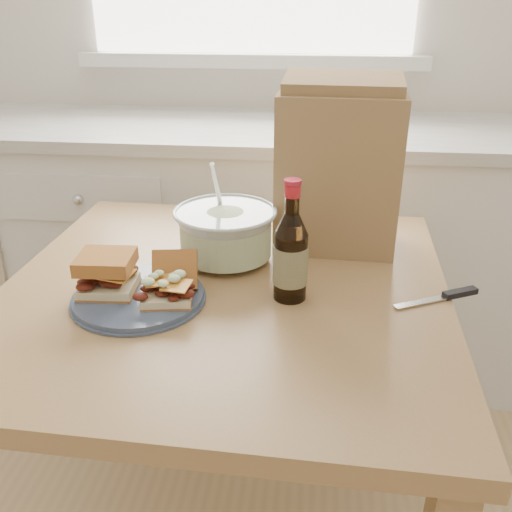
# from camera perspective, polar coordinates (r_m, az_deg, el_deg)

# --- Properties ---
(cabinet_run) EXTENTS (2.50, 0.64, 0.94)m
(cabinet_run) POSITION_cam_1_polar(r_m,az_deg,el_deg) (2.20, -1.27, 1.12)
(cabinet_run) COLOR silver
(cabinet_run) RESTS_ON ground
(dining_table) EXTENTS (0.99, 0.99, 0.79)m
(dining_table) POSITION_cam_1_polar(r_m,az_deg,el_deg) (1.29, -3.08, -7.56)
(dining_table) COLOR #A6744E
(dining_table) RESTS_ON ground
(plate) EXTENTS (0.27, 0.27, 0.02)m
(plate) POSITION_cam_1_polar(r_m,az_deg,el_deg) (1.19, -11.66, -4.05)
(plate) COLOR #3E4C65
(plate) RESTS_ON dining_table
(sandwich_left) EXTENTS (0.12, 0.11, 0.08)m
(sandwich_left) POSITION_cam_1_polar(r_m,az_deg,el_deg) (1.19, -14.67, -1.64)
(sandwich_left) COLOR beige
(sandwich_left) RESTS_ON plate
(sandwich_right) EXTENTS (0.11, 0.15, 0.08)m
(sandwich_right) POSITION_cam_1_polar(r_m,az_deg,el_deg) (1.16, -8.63, -2.68)
(sandwich_right) COLOR beige
(sandwich_right) RESTS_ON plate
(coleslaw_bowl) EXTENTS (0.24, 0.24, 0.24)m
(coleslaw_bowl) POSITION_cam_1_polar(r_m,az_deg,el_deg) (1.32, -3.05, 2.07)
(coleslaw_bowl) COLOR silver
(coleslaw_bowl) RESTS_ON dining_table
(beer_bottle) EXTENTS (0.07, 0.07, 0.25)m
(beer_bottle) POSITION_cam_1_polar(r_m,az_deg,el_deg) (1.14, 3.49, 0.06)
(beer_bottle) COLOR black
(beer_bottle) RESTS_ON dining_table
(knife) EXTENTS (0.18, 0.10, 0.01)m
(knife) POSITION_cam_1_polar(r_m,az_deg,el_deg) (1.25, 18.85, -3.73)
(knife) COLOR silver
(knife) RESTS_ON dining_table
(paper_bag) EXTENTS (0.29, 0.20, 0.37)m
(paper_bag) POSITION_cam_1_polar(r_m,az_deg,el_deg) (1.38, 8.18, 8.31)
(paper_bag) COLOR olive
(paper_bag) RESTS_ON dining_table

